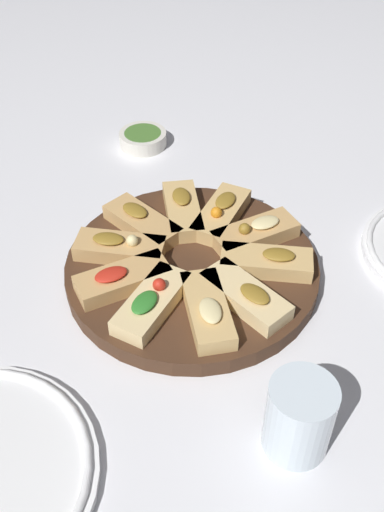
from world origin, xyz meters
TOP-DOWN VIEW (x-y plane):
  - ground_plane at (0.00, 0.00)m, footprint 3.00×3.00m
  - serving_board at (0.00, 0.00)m, footprint 0.32×0.32m
  - focaccia_slice_0 at (-0.08, 0.05)m, footprint 0.12×0.10m
  - focaccia_slice_1 at (-0.09, -0.01)m, footprint 0.12×0.05m
  - focaccia_slice_2 at (-0.07, -0.06)m, footprint 0.12×0.10m
  - focaccia_slice_3 at (-0.02, -0.09)m, footprint 0.07×0.12m
  - focaccia_slice_4 at (0.03, -0.09)m, footprint 0.08×0.12m
  - focaccia_slice_5 at (0.08, -0.05)m, footprint 0.12×0.10m
  - focaccia_slice_6 at (0.09, 0.00)m, footprint 0.11×0.05m
  - focaccia_slice_7 at (0.07, 0.06)m, footprint 0.11×0.11m
  - focaccia_slice_8 at (0.03, 0.09)m, footprint 0.08×0.12m
  - focaccia_slice_9 at (-0.04, 0.09)m, footprint 0.08×0.12m
  - water_glass at (0.15, 0.21)m, footprint 0.07×0.07m
  - dipping_bowl at (-0.23, -0.23)m, footprint 0.08×0.08m

SIDE VIEW (x-z plane):
  - ground_plane at x=0.00m, z-range 0.00..0.00m
  - serving_board at x=0.00m, z-range 0.00..0.02m
  - dipping_bowl at x=-0.23m, z-range 0.00..0.02m
  - focaccia_slice_2 at x=-0.07m, z-range 0.02..0.05m
  - focaccia_slice_3 at x=-0.02m, z-range 0.02..0.05m
  - focaccia_slice_5 at x=0.08m, z-range 0.02..0.05m
  - focaccia_slice_7 at x=0.07m, z-range 0.02..0.05m
  - focaccia_slice_8 at x=0.03m, z-range 0.02..0.05m
  - focaccia_slice_9 at x=-0.04m, z-range 0.02..0.05m
  - focaccia_slice_0 at x=-0.08m, z-range 0.02..0.05m
  - focaccia_slice_1 at x=-0.09m, z-range 0.02..0.05m
  - focaccia_slice_4 at x=0.03m, z-range 0.02..0.05m
  - focaccia_slice_6 at x=0.09m, z-range 0.02..0.05m
  - water_glass at x=0.15m, z-range 0.00..0.09m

